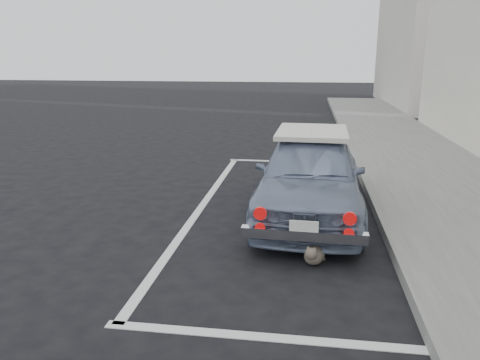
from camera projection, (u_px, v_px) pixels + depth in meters
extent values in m
plane|color=black|center=(224.00, 304.00, 4.60)|extent=(80.00, 80.00, 0.00)
cube|color=beige|center=(432.00, 19.00, 21.82)|extent=(3.50, 10.00, 8.00)
cube|color=silver|center=(271.00, 338.00, 4.05)|extent=(3.00, 0.12, 0.01)
cube|color=silver|center=(295.00, 162.00, 10.75)|extent=(3.00, 0.12, 0.01)
cube|color=silver|center=(202.00, 206.00, 7.59)|extent=(0.12, 7.00, 0.01)
imported|color=gray|center=(310.00, 174.00, 7.04)|extent=(1.66, 3.84, 1.29)
cube|color=silver|center=(312.00, 132.00, 7.26)|extent=(1.12, 1.47, 0.07)
cube|color=silver|center=(304.00, 235.00, 5.36)|extent=(1.45, 0.17, 0.12)
cube|color=white|center=(304.00, 228.00, 5.29)|extent=(0.33, 0.03, 0.17)
cylinder|color=red|center=(260.00, 213.00, 5.36)|extent=(0.15, 0.05, 0.15)
cylinder|color=red|center=(350.00, 219.00, 5.18)|extent=(0.15, 0.05, 0.15)
cylinder|color=red|center=(260.00, 228.00, 5.40)|extent=(0.12, 0.04, 0.12)
cylinder|color=red|center=(349.00, 234.00, 5.23)|extent=(0.12, 0.04, 0.12)
ellipsoid|color=brown|center=(315.00, 254.00, 5.48)|extent=(0.32, 0.41, 0.22)
sphere|color=brown|center=(311.00, 253.00, 5.32)|extent=(0.14, 0.14, 0.14)
cone|color=brown|center=(308.00, 247.00, 5.32)|extent=(0.05, 0.05, 0.05)
cone|color=brown|center=(315.00, 248.00, 5.29)|extent=(0.05, 0.05, 0.05)
cylinder|color=brown|center=(323.00, 255.00, 5.65)|extent=(0.06, 0.24, 0.03)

